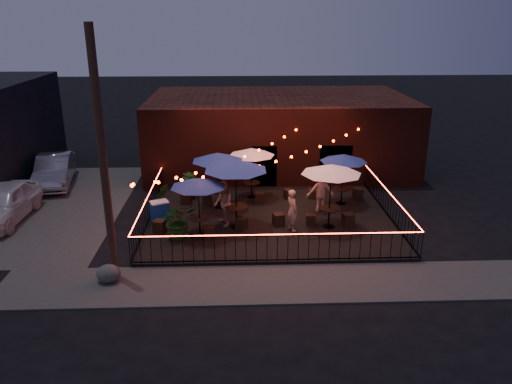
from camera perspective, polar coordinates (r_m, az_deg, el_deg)
ground at (r=19.20m, az=1.95°, el=-5.61°), size 110.00×110.00×0.00m
patio at (r=21.00m, az=1.56°, el=-3.11°), size 10.00×8.00×0.15m
sidewalk at (r=16.32m, az=2.78°, el=-10.39°), size 18.00×2.50×0.05m
parking_lot at (r=25.20m, az=-27.15°, el=-1.56°), size 11.00×12.00×0.02m
brick_building at (r=28.10m, az=2.58°, el=6.87°), size 14.00×8.00×4.00m
utility_pole at (r=15.84m, az=-17.08°, el=3.43°), size 0.26×0.26×8.00m
fence_front at (r=17.12m, az=2.46°, el=-6.45°), size 10.00×0.04×1.04m
fence_left at (r=21.06m, az=-12.13°, el=-1.77°), size 0.04×8.00×1.04m
fence_right at (r=21.68m, az=14.89°, el=-1.37°), size 0.04×8.00×1.04m
festoon_lights at (r=19.85m, az=-1.23°, el=3.03°), size 10.02×8.72×1.32m
cafe_table_0 at (r=18.66m, az=-6.63°, el=0.99°), size 2.69×2.69×2.32m
cafe_table_1 at (r=21.44m, az=-4.42°, el=3.94°), size 2.93×2.93×2.48m
cafe_table_2 at (r=19.24m, az=-2.35°, el=2.98°), size 3.27×3.27×2.77m
cafe_table_3 at (r=22.64m, az=-0.52°, el=4.54°), size 2.36×2.36×2.35m
cafe_table_4 at (r=19.45m, az=8.61°, el=2.50°), size 2.45×2.45×2.61m
cafe_table_5 at (r=22.17m, az=9.99°, el=3.78°), size 2.59×2.59×2.30m
bistro_chair_0 at (r=19.82m, az=-10.95°, el=-3.88°), size 0.52×0.52×0.50m
bistro_chair_1 at (r=19.05m, az=-5.46°, el=-4.62°), size 0.48×0.48×0.48m
bistro_chair_2 at (r=22.64m, az=-7.99°, el=-0.68°), size 0.46×0.46×0.51m
bistro_chair_3 at (r=22.45m, az=-5.59°, el=-0.84°), size 0.44×0.44×0.45m
bistro_chair_4 at (r=19.79m, az=-1.66°, el=-3.60°), size 0.52×0.52×0.47m
bistro_chair_5 at (r=20.14m, az=2.59°, el=-3.15°), size 0.51×0.51×0.49m
bistro_chair_6 at (r=22.52m, az=0.42°, el=-0.65°), size 0.43×0.43×0.47m
bistro_chair_7 at (r=23.08m, az=3.73°, el=-0.21°), size 0.48×0.48×0.44m
bistro_chair_8 at (r=20.27m, az=6.28°, el=-3.16°), size 0.42×0.42×0.45m
bistro_chair_9 at (r=20.45m, az=10.45°, el=-3.11°), size 0.47×0.47×0.49m
bistro_chair_10 at (r=23.24m, az=6.42°, el=-0.17°), size 0.43×0.43×0.44m
bistro_chair_11 at (r=23.43m, az=11.54°, el=-0.19°), size 0.47×0.47×0.51m
patron_a at (r=19.50m, az=4.16°, el=-2.07°), size 0.62×0.73×1.68m
patron_b at (r=19.91m, az=-3.80°, el=-1.35°), size 0.88×1.03×1.84m
patron_c at (r=21.52m, az=7.39°, el=0.18°), size 1.25×0.77×1.86m
potted_shrub_a at (r=19.04m, az=-8.87°, el=-3.25°), size 1.59×1.50×1.42m
potted_shrub_b at (r=21.69m, az=-10.78°, el=-0.70°), size 0.86×0.80×1.26m
potted_shrub_c at (r=23.15m, az=-7.65°, el=0.71°), size 0.86×0.86×1.20m
cooler at (r=20.62m, az=-10.94°, el=-2.27°), size 0.86×0.76×0.93m
boulder at (r=16.92m, az=-16.50°, el=-8.92°), size 0.92×0.81×0.65m
car_white at (r=23.27m, az=-26.91°, el=-1.17°), size 1.91×4.55×1.54m
car_silver at (r=27.21m, az=-22.04°, el=2.31°), size 2.43×4.81×1.51m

